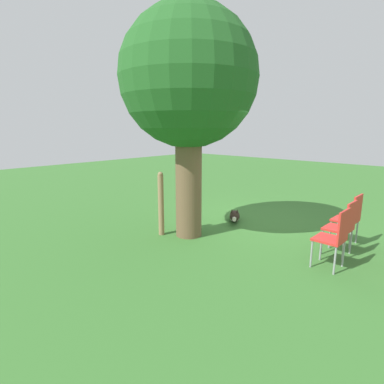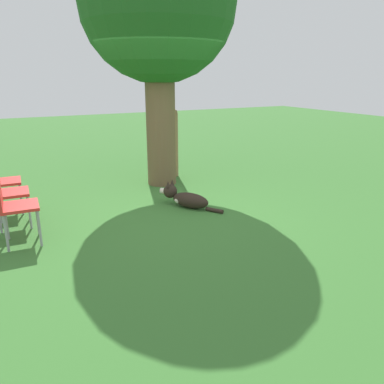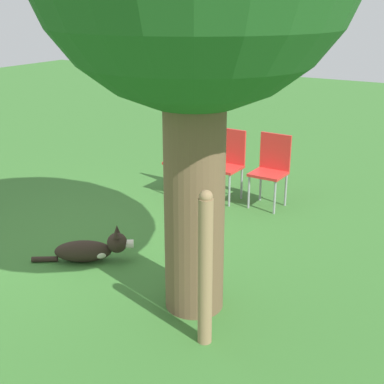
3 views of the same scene
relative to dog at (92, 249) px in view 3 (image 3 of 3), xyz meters
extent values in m
plane|color=#38702D|center=(-0.24, 0.08, -0.14)|extent=(30.00, 30.00, 0.00)
cylinder|color=brown|center=(0.20, 1.40, 1.07)|extent=(0.53, 0.53, 2.41)
ellipsoid|color=#2D231C|center=(0.05, -0.08, -0.02)|extent=(0.54, 0.65, 0.23)
ellipsoid|color=silver|center=(-0.04, 0.06, -0.03)|extent=(0.29, 0.29, 0.14)
sphere|color=#2D231C|center=(-0.15, 0.23, 0.07)|extent=(0.30, 0.30, 0.22)
cylinder|color=silver|center=(-0.22, 0.33, 0.06)|extent=(0.13, 0.13, 0.09)
cone|color=#2D231C|center=(-0.20, 0.20, 0.20)|extent=(0.07, 0.07, 0.10)
cone|color=#2D231C|center=(-0.10, 0.26, 0.20)|extent=(0.07, 0.07, 0.10)
cylinder|color=#2D231C|center=(0.28, -0.43, -0.11)|extent=(0.20, 0.27, 0.06)
cylinder|color=#937551|center=(0.65, 1.76, 0.50)|extent=(0.12, 0.12, 1.27)
sphere|color=#937551|center=(0.65, 1.76, 1.15)|extent=(0.11, 0.11, 0.11)
cube|color=red|center=(-2.34, -0.28, 0.34)|extent=(0.44, 0.46, 0.04)
cube|color=red|center=(-2.53, -0.28, 0.60)|extent=(0.05, 0.44, 0.50)
cylinder|color=#99999E|center=(-2.15, -0.10, 0.09)|extent=(0.03, 0.03, 0.46)
cylinder|color=#99999E|center=(-2.17, -0.48, 0.09)|extent=(0.03, 0.03, 0.46)
cylinder|color=#99999E|center=(-2.51, -0.09, 0.09)|extent=(0.03, 0.03, 0.46)
cylinder|color=#99999E|center=(-2.53, -0.47, 0.09)|extent=(0.03, 0.03, 0.46)
cube|color=red|center=(-2.40, 0.36, 0.34)|extent=(0.44, 0.46, 0.04)
cube|color=red|center=(-2.59, 0.36, 0.60)|extent=(0.05, 0.44, 0.50)
cylinder|color=#99999E|center=(-2.21, 0.54, 0.09)|extent=(0.03, 0.03, 0.46)
cylinder|color=#99999E|center=(-2.23, 0.16, 0.09)|extent=(0.03, 0.03, 0.46)
cylinder|color=#99999E|center=(-2.57, 0.55, 0.09)|extent=(0.03, 0.03, 0.46)
cylinder|color=#99999E|center=(-2.59, 0.17, 0.09)|extent=(0.03, 0.03, 0.46)
cube|color=red|center=(-2.46, 0.99, 0.34)|extent=(0.44, 0.46, 0.04)
cube|color=red|center=(-2.65, 1.00, 0.60)|extent=(0.05, 0.44, 0.50)
cylinder|color=#99999E|center=(-2.27, 1.18, 0.09)|extent=(0.03, 0.03, 0.46)
cylinder|color=#99999E|center=(-2.29, 0.80, 0.09)|extent=(0.03, 0.03, 0.46)
cylinder|color=#99999E|center=(-2.63, 1.19, 0.09)|extent=(0.03, 0.03, 0.46)
cylinder|color=#99999E|center=(-2.64, 0.81, 0.09)|extent=(0.03, 0.03, 0.46)
camera|label=1|loc=(-3.86, 5.78, 2.05)|focal=28.00mm
camera|label=2|loc=(-2.44, -4.97, 1.83)|focal=35.00mm
camera|label=3|loc=(3.94, 3.58, 2.54)|focal=50.00mm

